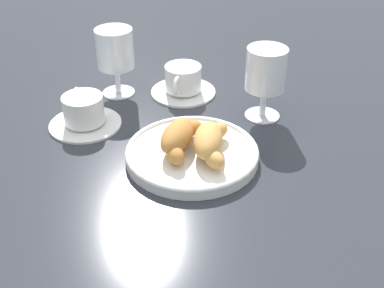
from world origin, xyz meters
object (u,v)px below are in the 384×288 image
at_px(juice_glass_right, 266,71).
at_px(coffee_cup_far, 183,82).
at_px(coffee_cup_near, 84,113).
at_px(pastry_plate, 192,153).
at_px(juice_glass_left, 115,52).
at_px(croissant_large, 178,137).
at_px(croissant_small, 210,141).

bearing_deg(juice_glass_right, coffee_cup_far, -105.80).
height_order(coffee_cup_near, juice_glass_right, juice_glass_right).
bearing_deg(pastry_plate, juice_glass_left, -131.67).
height_order(croissant_large, coffee_cup_far, croissant_large).
height_order(pastry_plate, croissant_small, croissant_small).
distance_m(croissant_large, juice_glass_left, 0.28).
xyz_separation_m(pastry_plate, croissant_small, (-0.00, 0.03, 0.03)).
xyz_separation_m(coffee_cup_far, juice_glass_left, (0.04, -0.13, 0.07)).
xyz_separation_m(croissant_small, juice_glass_left, (-0.19, -0.25, 0.05)).
height_order(coffee_cup_far, juice_glass_left, juice_glass_left).
height_order(croissant_large, coffee_cup_near, croissant_large).
xyz_separation_m(coffee_cup_far, juice_glass_right, (0.05, 0.18, 0.07)).
relative_size(croissant_large, juice_glass_left, 0.98).
bearing_deg(pastry_plate, juice_glass_right, 152.77).
height_order(croissant_large, juice_glass_right, juice_glass_right).
bearing_deg(juice_glass_left, juice_glass_right, 87.37).
distance_m(croissant_large, coffee_cup_far, 0.24).
height_order(coffee_cup_far, juice_glass_right, juice_glass_right).
height_order(pastry_plate, juice_glass_left, juice_glass_left).
distance_m(croissant_large, coffee_cup_near, 0.21).
bearing_deg(juice_glass_right, coffee_cup_near, -68.39).
height_order(croissant_large, croissant_small, same).
distance_m(croissant_small, coffee_cup_near, 0.26).
bearing_deg(coffee_cup_far, coffee_cup_near, -38.79).
relative_size(croissant_small, coffee_cup_far, 0.99).
bearing_deg(croissant_large, coffee_cup_near, -104.81).
bearing_deg(juice_glass_right, croissant_large, -32.99).
relative_size(croissant_large, juice_glass_right, 0.98).
xyz_separation_m(croissant_large, coffee_cup_far, (-0.23, -0.06, -0.01)).
relative_size(pastry_plate, croissant_small, 1.68).
bearing_deg(pastry_plate, croissant_large, -88.75).
bearing_deg(juice_glass_left, pastry_plate, 48.33).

